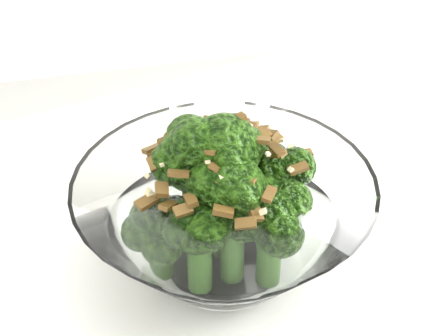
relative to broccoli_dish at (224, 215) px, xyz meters
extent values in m
cylinder|color=white|center=(0.00, 0.00, -0.04)|extent=(0.08, 0.08, 0.01)
cylinder|color=#2F5C18|center=(-0.02, -0.03, -0.01)|extent=(0.02, 0.02, 0.04)
sphere|color=#2D5C11|center=(-0.02, -0.03, 0.02)|extent=(0.04, 0.04, 0.04)
cylinder|color=#2F5C18|center=(0.04, 0.03, -0.02)|extent=(0.02, 0.02, 0.04)
sphere|color=#2D5C11|center=(0.04, 0.03, 0.01)|extent=(0.03, 0.03, 0.03)
cylinder|color=#2F5C18|center=(-0.02, 0.01, 0.00)|extent=(0.02, 0.02, 0.06)
sphere|color=#2D5C11|center=(-0.02, 0.01, 0.04)|extent=(0.04, 0.04, 0.04)
cylinder|color=#2F5C18|center=(0.00, -0.02, 0.00)|extent=(0.02, 0.02, 0.06)
sphere|color=#2D5C11|center=(0.00, -0.02, 0.04)|extent=(0.04, 0.04, 0.04)
cylinder|color=#2F5C18|center=(0.00, 0.04, -0.02)|extent=(0.02, 0.02, 0.04)
sphere|color=#2D5C11|center=(0.00, 0.04, 0.01)|extent=(0.03, 0.03, 0.03)
cylinder|color=#2F5C18|center=(0.03, 0.00, -0.01)|extent=(0.02, 0.02, 0.05)
sphere|color=#2D5C11|center=(0.03, 0.00, 0.03)|extent=(0.04, 0.04, 0.04)
cylinder|color=#2F5C18|center=(-0.04, -0.01, -0.02)|extent=(0.02, 0.02, 0.03)
sphere|color=#2D5C11|center=(-0.04, -0.01, 0.01)|extent=(0.04, 0.04, 0.04)
cylinder|color=#2F5C18|center=(0.02, -0.03, -0.01)|extent=(0.02, 0.02, 0.04)
sphere|color=#2D5C11|center=(0.02, -0.03, 0.02)|extent=(0.04, 0.04, 0.04)
cylinder|color=#2F5C18|center=(0.00, 0.00, 0.00)|extent=(0.02, 0.02, 0.07)
sphere|color=#2D5C11|center=(0.00, 0.00, 0.05)|extent=(0.04, 0.04, 0.04)
cube|color=brown|center=(0.03, 0.02, 0.05)|extent=(0.01, 0.01, 0.00)
cube|color=brown|center=(0.03, 0.02, 0.05)|extent=(0.01, 0.02, 0.01)
cube|color=brown|center=(0.05, 0.00, 0.04)|extent=(0.01, 0.01, 0.00)
cube|color=brown|center=(-0.03, 0.02, 0.05)|extent=(0.01, 0.01, 0.01)
cube|color=brown|center=(-0.03, 0.00, 0.05)|extent=(0.01, 0.01, 0.00)
cube|color=brown|center=(-0.01, -0.02, 0.05)|extent=(0.01, 0.01, 0.01)
cube|color=brown|center=(0.01, -0.04, 0.04)|extent=(0.01, 0.01, 0.01)
cube|color=brown|center=(0.00, -0.03, 0.05)|extent=(0.01, 0.01, 0.01)
cube|color=brown|center=(-0.04, -0.02, 0.03)|extent=(0.01, 0.01, 0.01)
cube|color=brown|center=(0.02, -0.04, 0.04)|extent=(0.01, 0.01, 0.00)
cube|color=brown|center=(-0.04, 0.02, 0.04)|extent=(0.01, 0.01, 0.01)
cube|color=brown|center=(-0.03, -0.03, 0.04)|extent=(0.01, 0.01, 0.01)
cube|color=brown|center=(-0.04, 0.01, 0.04)|extent=(0.01, 0.01, 0.01)
cube|color=brown|center=(-0.04, -0.02, 0.04)|extent=(0.01, 0.01, 0.01)
cube|color=brown|center=(0.03, -0.01, 0.05)|extent=(0.01, 0.01, 0.00)
cube|color=brown|center=(0.00, 0.03, 0.05)|extent=(0.01, 0.02, 0.01)
cube|color=brown|center=(0.02, 0.03, 0.05)|extent=(0.01, 0.01, 0.01)
cube|color=brown|center=(0.02, 0.04, 0.04)|extent=(0.01, 0.01, 0.01)
cube|color=brown|center=(-0.04, 0.03, 0.04)|extent=(0.01, 0.01, 0.01)
cube|color=brown|center=(-0.05, -0.02, 0.03)|extent=(0.02, 0.01, 0.00)
cube|color=brown|center=(0.00, -0.03, 0.05)|extent=(0.01, 0.01, 0.01)
cube|color=brown|center=(-0.02, 0.03, 0.05)|extent=(0.01, 0.01, 0.01)
cube|color=brown|center=(0.02, 0.03, 0.05)|extent=(0.01, 0.01, 0.00)
cube|color=brown|center=(0.04, 0.02, 0.04)|extent=(0.02, 0.02, 0.01)
cube|color=brown|center=(-0.03, -0.03, 0.04)|extent=(0.01, 0.01, 0.01)
cube|color=brown|center=(0.01, 0.02, 0.06)|extent=(0.02, 0.01, 0.01)
cube|color=brown|center=(-0.02, 0.03, 0.05)|extent=(0.01, 0.01, 0.01)
cube|color=brown|center=(-0.01, -0.04, 0.04)|extent=(0.01, 0.01, 0.01)
cube|color=brown|center=(-0.01, 0.03, 0.05)|extent=(0.01, 0.01, 0.01)
cube|color=brown|center=(-0.01, -0.01, 0.06)|extent=(0.01, 0.01, 0.01)
cube|color=brown|center=(0.03, 0.01, 0.05)|extent=(0.01, 0.01, 0.01)
cube|color=brown|center=(0.04, -0.01, 0.04)|extent=(0.01, 0.01, 0.01)
cube|color=brown|center=(0.02, -0.01, 0.06)|extent=(0.01, 0.01, 0.00)
cube|color=brown|center=(-0.02, 0.01, 0.06)|extent=(0.01, 0.01, 0.01)
cube|color=brown|center=(0.03, 0.00, 0.05)|extent=(0.01, 0.01, 0.00)
cube|color=brown|center=(0.04, 0.04, 0.03)|extent=(0.01, 0.01, 0.01)
cube|color=brown|center=(-0.01, -0.03, 0.05)|extent=(0.01, 0.01, 0.01)
cube|color=brown|center=(-0.03, -0.02, 0.05)|extent=(0.01, 0.01, 0.01)
cube|color=brown|center=(0.01, 0.00, 0.07)|extent=(0.01, 0.01, 0.01)
cube|color=brown|center=(-0.03, 0.02, 0.05)|extent=(0.01, 0.01, 0.00)
cube|color=brown|center=(-0.02, 0.03, 0.05)|extent=(0.01, 0.01, 0.01)
cube|color=brown|center=(-0.04, 0.03, 0.04)|extent=(0.01, 0.01, 0.01)
cube|color=brown|center=(-0.03, 0.03, 0.04)|extent=(0.01, 0.01, 0.00)
cube|color=brown|center=(0.01, 0.05, 0.03)|extent=(0.01, 0.01, 0.01)
cube|color=brown|center=(0.02, 0.02, 0.05)|extent=(0.01, 0.01, 0.01)
cube|color=brown|center=(-0.03, 0.01, 0.05)|extent=(0.01, 0.01, 0.01)
cube|color=brown|center=(0.03, -0.01, 0.05)|extent=(0.01, 0.01, 0.01)
cube|color=brown|center=(0.00, -0.05, 0.04)|extent=(0.01, 0.01, 0.01)
cube|color=beige|center=(-0.03, 0.02, 0.05)|extent=(0.00, 0.00, 0.00)
cube|color=beige|center=(0.05, 0.01, 0.04)|extent=(0.00, 0.00, 0.00)
cube|color=beige|center=(-0.03, 0.04, 0.04)|extent=(0.00, 0.00, 0.00)
cube|color=beige|center=(0.04, 0.02, 0.04)|extent=(0.00, 0.00, 0.00)
cube|color=beige|center=(0.01, -0.05, 0.04)|extent=(0.01, 0.01, 0.00)
cube|color=beige|center=(0.04, -0.02, 0.04)|extent=(0.00, 0.00, 0.00)
cube|color=beige|center=(0.02, -0.02, 0.05)|extent=(0.00, 0.00, 0.00)
cube|color=beige|center=(0.03, 0.02, 0.04)|extent=(0.00, 0.00, 0.00)
cube|color=beige|center=(-0.02, 0.03, 0.05)|extent=(0.00, 0.00, 0.00)
cube|color=beige|center=(-0.03, 0.03, 0.04)|extent=(0.01, 0.01, 0.01)
cube|color=beige|center=(-0.01, -0.03, 0.05)|extent=(0.00, 0.00, 0.00)
cube|color=beige|center=(-0.03, 0.00, 0.05)|extent=(0.01, 0.00, 0.00)
cube|color=beige|center=(0.00, 0.03, 0.05)|extent=(0.01, 0.01, 0.00)
cube|color=beige|center=(0.02, 0.01, 0.06)|extent=(0.00, 0.01, 0.00)
cube|color=beige|center=(-0.01, -0.02, 0.06)|extent=(0.00, 0.00, 0.00)
cube|color=beige|center=(-0.05, -0.01, 0.04)|extent=(0.01, 0.01, 0.00)
cube|color=beige|center=(0.00, -0.03, 0.05)|extent=(0.00, 0.00, 0.00)
cube|color=beige|center=(0.01, -0.03, 0.04)|extent=(0.01, 0.01, 0.00)
cube|color=beige|center=(-0.05, -0.01, 0.04)|extent=(0.00, 0.00, 0.00)
cube|color=beige|center=(0.02, 0.03, 0.05)|extent=(0.01, 0.01, 0.00)
cube|color=beige|center=(-0.01, 0.02, 0.06)|extent=(0.00, 0.00, 0.00)
cube|color=beige|center=(-0.01, 0.00, 0.06)|extent=(0.00, 0.00, 0.00)
cube|color=beige|center=(-0.05, 0.00, 0.04)|extent=(0.00, 0.00, 0.00)
cube|color=beige|center=(0.02, 0.03, 0.05)|extent=(0.00, 0.00, 0.00)
cube|color=beige|center=(-0.03, 0.00, 0.05)|extent=(0.00, 0.00, 0.00)
cube|color=beige|center=(0.02, 0.02, 0.05)|extent=(0.01, 0.01, 0.01)
cube|color=beige|center=(0.03, 0.03, 0.04)|extent=(0.01, 0.01, 0.01)
cube|color=beige|center=(0.00, -0.04, 0.04)|extent=(0.00, 0.01, 0.00)
cube|color=beige|center=(-0.03, 0.02, 0.05)|extent=(0.00, 0.00, 0.00)
cube|color=beige|center=(-0.04, 0.00, 0.05)|extent=(0.00, 0.00, 0.00)
cube|color=beige|center=(-0.04, 0.03, 0.03)|extent=(0.01, 0.01, 0.00)
camera|label=1|loc=(-0.08, -0.32, 0.29)|focal=55.00mm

